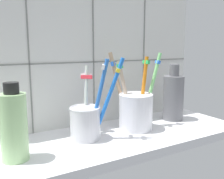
% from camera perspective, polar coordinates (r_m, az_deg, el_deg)
% --- Properties ---
extents(counter_slab, '(0.64, 0.22, 0.02)m').
position_cam_1_polar(counter_slab, '(0.59, 0.75, -11.25)').
color(counter_slab, silver).
rests_on(counter_slab, ground).
extents(tile_wall_back, '(0.64, 0.02, 0.45)m').
position_cam_1_polar(tile_wall_back, '(0.66, -4.67, 10.00)').
color(tile_wall_back, silver).
rests_on(tile_wall_back, ground).
extents(toothbrush_cup_left, '(0.11, 0.10, 0.18)m').
position_cam_1_polar(toothbrush_cup_left, '(0.56, -5.76, -6.63)').
color(toothbrush_cup_left, silver).
rests_on(toothbrush_cup_left, counter_slab).
extents(toothbrush_cup_right, '(0.12, 0.11, 0.19)m').
position_cam_1_polar(toothbrush_cup_right, '(0.62, 5.38, -4.39)').
color(toothbrush_cup_right, white).
rests_on(toothbrush_cup_right, counter_slab).
extents(ceramic_vase, '(0.06, 0.06, 0.15)m').
position_cam_1_polar(ceramic_vase, '(0.71, 13.71, -1.57)').
color(ceramic_vase, slate).
rests_on(ceramic_vase, counter_slab).
extents(soap_bottle, '(0.05, 0.05, 0.14)m').
position_cam_1_polar(soap_bottle, '(0.48, -21.38, -7.63)').
color(soap_bottle, '#ABDB94').
rests_on(soap_bottle, counter_slab).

